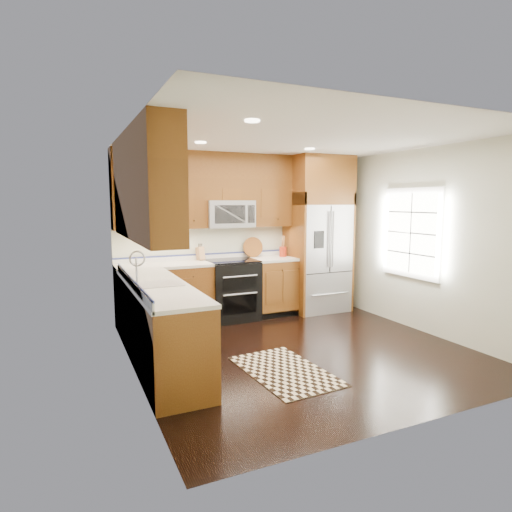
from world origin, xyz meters
name	(u,v)px	position (x,y,z in m)	size (l,w,h in m)	color
ground	(299,349)	(0.00, 0.00, 0.00)	(4.00, 4.00, 0.00)	black
wall_back	(239,235)	(0.00, 2.00, 1.30)	(4.00, 0.02, 2.60)	silver
wall_left	(132,255)	(-2.00, 0.00, 1.30)	(0.02, 4.00, 2.60)	silver
wall_right	(423,241)	(2.00, 0.00, 1.30)	(0.02, 4.00, 2.60)	silver
window	(411,233)	(1.98, 0.20, 1.40)	(0.04, 1.10, 1.30)	white
base_cabinets	(184,309)	(-1.23, 0.90, 0.45)	(2.85, 3.00, 0.90)	brown
countertop	(192,271)	(-1.09, 1.01, 0.92)	(2.86, 3.01, 0.04)	beige
upper_cabinets	(184,188)	(-1.15, 1.09, 2.02)	(2.85, 3.00, 1.15)	brown
range	(232,290)	(-0.25, 1.67, 0.47)	(0.76, 0.67, 0.95)	black
microwave	(229,214)	(-0.25, 1.80, 1.66)	(0.76, 0.40, 0.42)	#B2B2B7
refrigerator	(318,234)	(1.30, 1.63, 1.30)	(0.98, 0.75, 2.60)	#B2B2B7
sink_faucet	(155,279)	(-1.73, 0.23, 0.99)	(0.54, 0.44, 0.37)	#B2B2B7
rug	(285,371)	(-0.50, -0.54, 0.01)	(0.78, 1.30, 0.01)	black
knife_block	(200,253)	(-0.69, 1.91, 1.05)	(0.11, 0.14, 0.26)	#AA7F52
utensil_crock	(283,249)	(0.69, 1.75, 1.06)	(0.16, 0.16, 0.35)	#A82B14
cutting_board	(253,256)	(0.22, 1.91, 0.95)	(0.33, 0.33, 0.02)	brown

